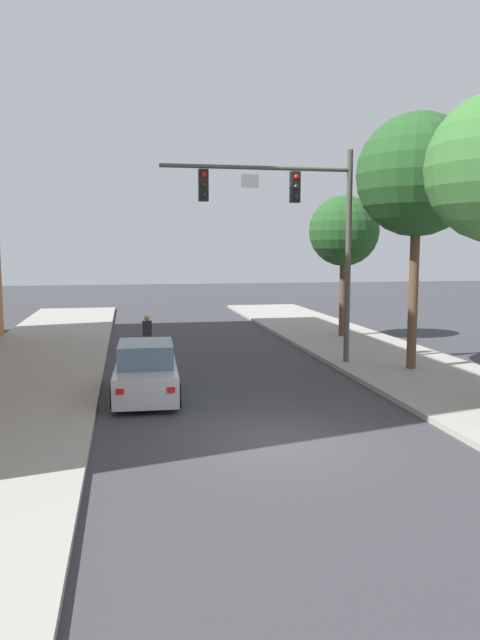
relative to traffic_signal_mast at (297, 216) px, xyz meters
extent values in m
plane|color=#38383D|center=(-2.70, -7.73, -5.35)|extent=(120.00, 120.00, 0.00)
cylinder|color=#514C47|center=(1.90, 0.01, -1.45)|extent=(0.20, 0.20, 7.50)
cylinder|color=#514C47|center=(-1.41, 0.01, 1.60)|extent=(6.62, 0.14, 0.14)
cube|color=black|center=(-0.09, 0.01, 0.98)|extent=(0.32, 0.28, 1.05)
sphere|color=red|center=(-0.09, -0.14, 1.31)|extent=(0.18, 0.18, 0.18)
sphere|color=#2D2823|center=(-0.09, -0.14, 0.98)|extent=(0.18, 0.18, 0.18)
sphere|color=#2D2823|center=(-0.09, -0.14, 0.65)|extent=(0.18, 0.18, 0.18)
cube|color=black|center=(-3.27, 0.01, 0.98)|extent=(0.32, 0.28, 1.05)
sphere|color=red|center=(-3.27, -0.14, 1.31)|extent=(0.18, 0.18, 0.18)
sphere|color=#2D2823|center=(-3.27, -0.14, 0.98)|extent=(0.18, 0.18, 0.18)
sphere|color=#2D2823|center=(-3.27, -0.14, 0.65)|extent=(0.18, 0.18, 0.18)
cube|color=white|center=(-1.68, -0.01, 1.15)|extent=(0.60, 0.03, 0.44)
cube|color=#B7B7BC|center=(-5.37, -3.25, -4.79)|extent=(1.86, 4.26, 0.80)
cube|color=slate|center=(-5.38, -3.40, -4.07)|extent=(1.58, 2.06, 0.64)
cylinder|color=black|center=(-6.13, -1.92, -5.03)|extent=(0.24, 0.65, 0.64)
cylinder|color=black|center=(-4.52, -1.99, -5.03)|extent=(0.24, 0.65, 0.64)
cylinder|color=black|center=(-6.23, -4.52, -5.03)|extent=(0.24, 0.65, 0.64)
cylinder|color=black|center=(-4.62, -4.59, -5.03)|extent=(0.24, 0.65, 0.64)
cube|color=red|center=(-6.09, -5.35, -4.67)|extent=(0.20, 0.05, 0.14)
cube|color=red|center=(-4.82, -5.40, -4.67)|extent=(0.20, 0.05, 0.14)
cylinder|color=brown|center=(-5.20, 3.26, -4.92)|extent=(0.14, 0.14, 0.85)
cylinder|color=brown|center=(-5.02, 3.26, -4.92)|extent=(0.14, 0.14, 0.85)
cube|color=#26262D|center=(-5.11, 3.26, -4.22)|extent=(0.36, 0.22, 0.56)
sphere|color=tan|center=(-5.11, 3.26, -3.82)|extent=(0.22, 0.22, 0.22)
cylinder|color=brown|center=(3.65, -1.56, -2.71)|extent=(0.32, 0.32, 4.97)
sphere|color=#235123|center=(3.65, -1.56, 1.29)|extent=(4.04, 4.04, 4.04)
cylinder|color=brown|center=(4.08, 6.24, -3.36)|extent=(0.32, 0.32, 3.68)
sphere|color=#235123|center=(4.08, 6.24, -0.30)|extent=(3.25, 3.25, 3.25)
camera|label=1|loc=(-5.86, -20.06, -1.15)|focal=33.26mm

